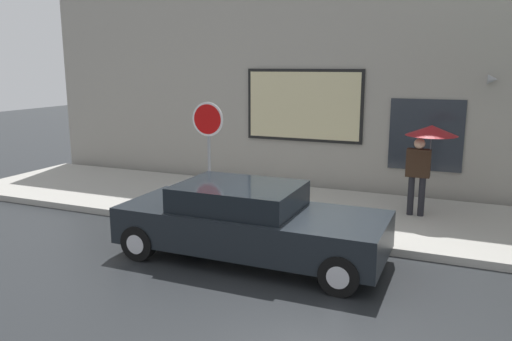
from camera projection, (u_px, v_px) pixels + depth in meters
name	position (u px, v px, depth m)	size (l,w,h in m)	color
ground_plane	(299.00, 263.00, 8.92)	(60.00, 60.00, 0.00)	black
sidewalk	(340.00, 214.00, 11.61)	(20.00, 4.00, 0.15)	#A3A099
building_facade	(367.00, 63.00, 13.17)	(20.00, 0.67, 7.00)	#9E998E
parked_car	(249.00, 222.00, 9.05)	(4.75, 1.94, 1.35)	black
fire_hydrant	(295.00, 203.00, 10.91)	(0.30, 0.44, 0.75)	white
pedestrian_with_umbrella	(427.00, 143.00, 10.89)	(1.10, 1.10, 2.02)	black
stop_sign	(208.00, 135.00, 11.28)	(0.76, 0.10, 2.48)	gray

